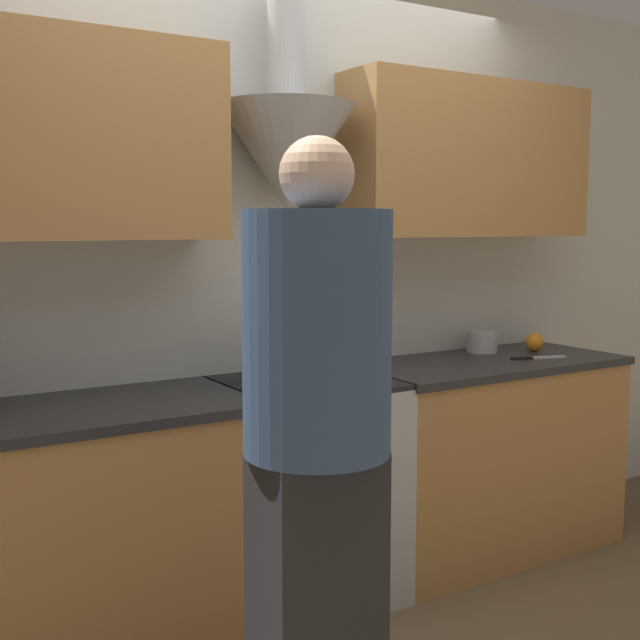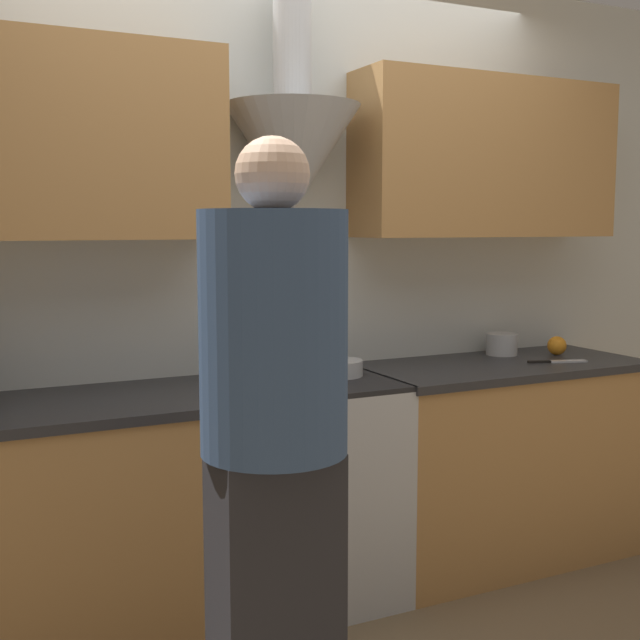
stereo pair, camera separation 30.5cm
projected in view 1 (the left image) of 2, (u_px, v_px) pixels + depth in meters
The scene contains 11 objects.
ground_plane at pixel (354, 631), 2.98m from camera, with size 12.00×12.00×0.00m, color brown.
wall_back at pixel (271, 231), 3.32m from camera, with size 8.40×0.54×2.60m.
counter_left at pixel (55, 539), 2.70m from camera, with size 1.36×0.62×0.89m.
counter_right at pixel (483, 454), 3.71m from camera, with size 1.29×0.62×0.89m.
stove_range at pixel (307, 488), 3.22m from camera, with size 0.64×0.60×0.89m.
stock_pot at pixel (278, 366), 3.06m from camera, with size 0.28×0.28×0.15m.
mixing_bowl at pixel (333, 368), 3.27m from camera, with size 0.21×0.21×0.06m.
orange_fruit at pixel (534, 342), 3.89m from camera, with size 0.09×0.09×0.09m.
saucepan at pixel (482, 342), 3.87m from camera, with size 0.15×0.15×0.10m.
chefs_knife at pixel (539, 358), 3.68m from camera, with size 0.27×0.11×0.01m.
person_foreground_left at pixel (317, 449), 2.01m from camera, with size 0.37×0.37×1.72m.
Camera 1 is at (-1.59, -2.34, 1.50)m, focal length 45.00 mm.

